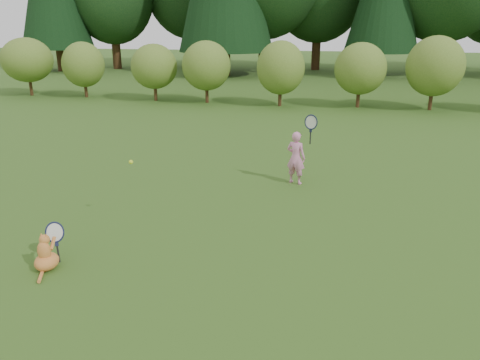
# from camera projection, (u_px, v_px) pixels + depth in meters

# --- Properties ---
(ground) EXTENTS (100.00, 100.00, 0.00)m
(ground) POSITION_uv_depth(u_px,v_px,m) (219.00, 236.00, 7.58)
(ground) COLOR #294D15
(ground) RESTS_ON ground
(shrub_row) EXTENTS (28.00, 3.00, 2.80)m
(shrub_row) POSITION_uv_depth(u_px,v_px,m) (287.00, 70.00, 19.24)
(shrub_row) COLOR #4E6B21
(shrub_row) RESTS_ON ground
(child) EXTENTS (0.66, 0.40, 1.70)m
(child) POSITION_uv_depth(u_px,v_px,m) (296.00, 157.00, 9.85)
(child) COLOR pink
(child) RESTS_ON ground
(cat) EXTENTS (0.40, 0.78, 0.72)m
(cat) POSITION_uv_depth(u_px,v_px,m) (46.00, 251.00, 6.50)
(cat) COLOR #B35D22
(cat) RESTS_ON ground
(tennis_ball) EXTENTS (0.07, 0.07, 0.07)m
(tennis_ball) POSITION_uv_depth(u_px,v_px,m) (131.00, 162.00, 7.70)
(tennis_ball) COLOR #BCD218
(tennis_ball) RESTS_ON ground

